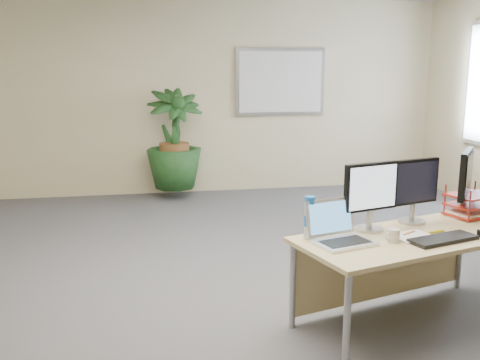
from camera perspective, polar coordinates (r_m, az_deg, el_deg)
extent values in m
plane|color=#4C4C51|center=(3.99, 2.06, -13.89)|extent=(8.00, 8.00, 0.00)
cube|color=#C5B78B|center=(7.56, -4.68, 8.83)|extent=(7.00, 0.04, 2.70)
cube|color=#9D9EA2|center=(7.74, 4.33, 10.39)|extent=(1.30, 0.03, 0.95)
cube|color=silver|center=(7.72, 4.37, 10.38)|extent=(1.20, 0.01, 0.85)
cube|color=#CEB779|center=(3.80, 18.22, -5.80)|extent=(1.77, 1.10, 0.03)
cube|color=#CEB779|center=(4.12, 14.85, -8.89)|extent=(1.50, 0.42, 0.48)
cylinder|color=#A3A3A8|center=(3.22, 11.34, -14.68)|extent=(0.04, 0.04, 0.60)
cylinder|color=#A3A3A8|center=(3.67, 5.63, -11.14)|extent=(0.04, 0.04, 0.60)
cylinder|color=#A3A3A8|center=(4.63, 22.38, -7.09)|extent=(0.04, 0.04, 0.60)
imported|color=#163C1A|center=(7.21, -7.03, 3.86)|extent=(1.02, 1.02, 1.50)
cylinder|color=#A3A3A8|center=(3.80, 13.58, -5.10)|extent=(0.19, 0.19, 0.02)
cylinder|color=#A3A3A8|center=(3.79, 13.63, -4.12)|extent=(0.04, 0.04, 0.12)
cube|color=black|center=(3.73, 13.80, -0.69)|extent=(0.42, 0.15, 0.33)
cube|color=silver|center=(3.71, 14.03, -0.77)|extent=(0.37, 0.11, 0.29)
cylinder|color=#A3A3A8|center=(4.08, 17.82, -4.21)|extent=(0.19, 0.19, 0.02)
cylinder|color=#A3A3A8|center=(4.06, 17.88, -3.31)|extent=(0.04, 0.04, 0.11)
cube|color=black|center=(4.01, 18.08, -0.16)|extent=(0.41, 0.15, 0.32)
cube|color=black|center=(3.99, 18.31, -0.22)|extent=(0.37, 0.10, 0.29)
cylinder|color=#A3A3A8|center=(4.38, 22.60, -3.47)|extent=(0.21, 0.21, 0.02)
cylinder|color=#A3A3A8|center=(4.36, 22.67, -2.55)|extent=(0.04, 0.04, 0.12)
cube|color=black|center=(4.31, 22.93, 0.64)|extent=(0.32, 0.38, 0.35)
cube|color=black|center=(4.31, 23.27, 0.61)|extent=(0.27, 0.32, 0.31)
cube|color=white|center=(3.48, 11.03, -6.59)|extent=(0.41, 0.34, 0.02)
cube|color=black|center=(3.46, 11.15, -6.46)|extent=(0.34, 0.24, 0.00)
cube|color=white|center=(3.56, 9.58, -3.90)|extent=(0.37, 0.15, 0.24)
cube|color=#58A0E3|center=(3.55, 9.67, -3.93)|extent=(0.32, 0.13, 0.19)
cube|color=black|center=(3.71, 20.86, -5.91)|extent=(0.50, 0.28, 0.03)
cylinder|color=silver|center=(3.59, 16.08, -5.71)|extent=(0.08, 0.08, 0.09)
torus|color=silver|center=(3.57, 15.46, -5.77)|extent=(0.06, 0.03, 0.06)
cube|color=white|center=(3.73, 17.85, -5.74)|extent=(0.32, 0.27, 0.01)
cylinder|color=orange|center=(3.77, 17.58, -5.40)|extent=(0.12, 0.07, 0.01)
cylinder|color=yellow|center=(3.89, 20.23, -5.17)|extent=(0.13, 0.04, 0.02)
cylinder|color=silver|center=(3.53, 7.39, -4.47)|extent=(0.07, 0.07, 0.22)
cylinder|color=blue|center=(3.49, 7.45, -2.23)|extent=(0.07, 0.07, 0.06)
cylinder|color=blue|center=(3.53, 7.40, -4.31)|extent=(0.07, 0.07, 0.07)
cube|color=#9F2013|center=(4.41, 23.40, -3.35)|extent=(0.40, 0.34, 0.02)
cube|color=#9F2013|center=(4.40, 23.48, -2.42)|extent=(0.40, 0.34, 0.02)
cube|color=#9F2013|center=(4.38, 23.56, -1.49)|extent=(0.40, 0.34, 0.02)
cube|color=white|center=(4.41, 23.42, -3.15)|extent=(0.36, 0.30, 0.02)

